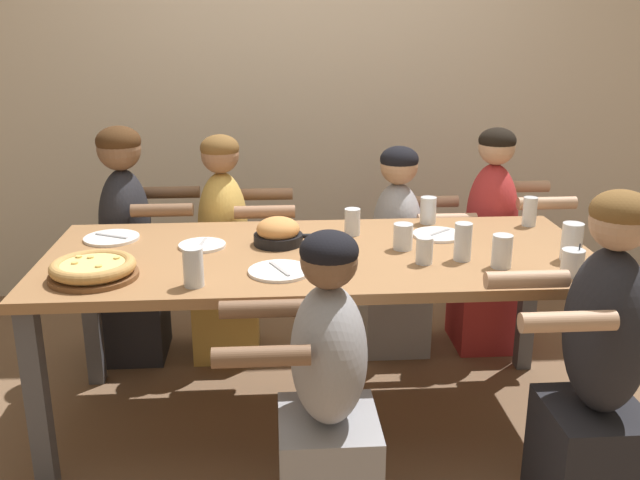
# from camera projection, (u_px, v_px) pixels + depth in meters

# --- Properties ---
(ground_plane) EXTENTS (18.00, 18.00, 0.00)m
(ground_plane) POSITION_uv_depth(u_px,v_px,m) (320.00, 418.00, 3.06)
(ground_plane) COLOR brown
(ground_plane) RESTS_ON ground
(restaurant_back_panel) EXTENTS (10.00, 0.06, 3.20)m
(restaurant_back_panel) POSITION_uv_depth(u_px,v_px,m) (301.00, 24.00, 4.05)
(restaurant_back_panel) COLOR beige
(restaurant_back_panel) RESTS_ON ground
(dining_table) EXTENTS (2.17, 0.92, 0.75)m
(dining_table) POSITION_uv_depth(u_px,v_px,m) (320.00, 270.00, 2.85)
(dining_table) COLOR #996B42
(dining_table) RESTS_ON ground
(pizza_board_main) EXTENTS (0.32, 0.32, 0.07)m
(pizza_board_main) POSITION_uv_depth(u_px,v_px,m) (93.00, 269.00, 2.54)
(pizza_board_main) COLOR brown
(pizza_board_main) RESTS_ON dining_table
(skillet_bowl) EXTENTS (0.29, 0.20, 0.11)m
(skillet_bowl) POSITION_uv_depth(u_px,v_px,m) (278.00, 233.00, 2.91)
(skillet_bowl) COLOR black
(skillet_bowl) RESTS_ON dining_table
(empty_plate_a) EXTENTS (0.23, 0.23, 0.02)m
(empty_plate_a) POSITION_uv_depth(u_px,v_px,m) (280.00, 271.00, 2.60)
(empty_plate_a) COLOR white
(empty_plate_a) RESTS_ON dining_table
(empty_plate_b) EXTENTS (0.22, 0.22, 0.02)m
(empty_plate_b) POSITION_uv_depth(u_px,v_px,m) (438.00, 235.00, 3.03)
(empty_plate_b) COLOR white
(empty_plate_b) RESTS_ON dining_table
(empty_plate_c) EXTENTS (0.19, 0.19, 0.02)m
(empty_plate_c) POSITION_uv_depth(u_px,v_px,m) (202.00, 245.00, 2.89)
(empty_plate_c) COLOR white
(empty_plate_c) RESTS_ON dining_table
(empty_plate_d) EXTENTS (0.23, 0.23, 0.02)m
(empty_plate_d) POSITION_uv_depth(u_px,v_px,m) (112.00, 238.00, 2.99)
(empty_plate_d) COLOR white
(empty_plate_d) RESTS_ON dining_table
(cocktail_glass_blue) EXTENTS (0.08, 0.08, 0.12)m
(cocktail_glass_blue) POSITION_uv_depth(u_px,v_px,m) (572.00, 264.00, 2.56)
(cocktail_glass_blue) COLOR silver
(cocktail_glass_blue) RESTS_ON dining_table
(drinking_glass_a) EXTENTS (0.07, 0.07, 0.14)m
(drinking_glass_a) POSITION_uv_depth(u_px,v_px,m) (193.00, 269.00, 2.46)
(drinking_glass_a) COLOR silver
(drinking_glass_a) RESTS_ON dining_table
(drinking_glass_b) EXTENTS (0.08, 0.08, 0.10)m
(drinking_glass_b) POSITION_uv_depth(u_px,v_px,m) (403.00, 238.00, 2.85)
(drinking_glass_b) COLOR silver
(drinking_glass_b) RESTS_ON dining_table
(drinking_glass_c) EXTENTS (0.06, 0.06, 0.13)m
(drinking_glass_c) POSITION_uv_depth(u_px,v_px,m) (530.00, 213.00, 3.17)
(drinking_glass_c) COLOR silver
(drinking_glass_c) RESTS_ON dining_table
(drinking_glass_d) EXTENTS (0.08, 0.08, 0.13)m
(drinking_glass_d) POSITION_uv_depth(u_px,v_px,m) (502.00, 253.00, 2.64)
(drinking_glass_d) COLOR silver
(drinking_glass_d) RESTS_ON dining_table
(drinking_glass_e) EXTENTS (0.07, 0.07, 0.15)m
(drinking_glass_e) POSITION_uv_depth(u_px,v_px,m) (463.00, 244.00, 2.72)
(drinking_glass_e) COLOR silver
(drinking_glass_e) RESTS_ON dining_table
(drinking_glass_f) EXTENTS (0.07, 0.07, 0.11)m
(drinking_glass_f) POSITION_uv_depth(u_px,v_px,m) (352.00, 224.00, 3.04)
(drinking_glass_f) COLOR silver
(drinking_glass_f) RESTS_ON dining_table
(drinking_glass_g) EXTENTS (0.06, 0.06, 0.10)m
(drinking_glass_g) POSITION_uv_depth(u_px,v_px,m) (424.00, 252.00, 2.69)
(drinking_glass_g) COLOR silver
(drinking_glass_g) RESTS_ON dining_table
(drinking_glass_h) EXTENTS (0.07, 0.07, 0.12)m
(drinking_glass_h) POSITION_uv_depth(u_px,v_px,m) (428.00, 212.00, 3.20)
(drinking_glass_h) COLOR silver
(drinking_glass_h) RESTS_ON dining_table
(drinking_glass_i) EXTENTS (0.08, 0.08, 0.15)m
(drinking_glass_i) POSITION_uv_depth(u_px,v_px,m) (572.00, 243.00, 2.72)
(drinking_glass_i) COLOR silver
(drinking_glass_i) RESTS_ON dining_table
(diner_far_right) EXTENTS (0.51, 0.40, 1.13)m
(diner_far_right) POSITION_uv_depth(u_px,v_px,m) (490.00, 250.00, 3.61)
(diner_far_right) COLOR #B22D2D
(diner_far_right) RESTS_ON ground
(diner_far_midright) EXTENTS (0.51, 0.40, 1.05)m
(diner_far_midright) POSITION_uv_depth(u_px,v_px,m) (397.00, 259.00, 3.59)
(diner_far_midright) COLOR #99999E
(diner_far_midright) RESTS_ON ground
(diner_near_right) EXTENTS (0.51, 0.40, 1.15)m
(diner_near_right) POSITION_uv_depth(u_px,v_px,m) (598.00, 379.00, 2.31)
(diner_near_right) COLOR #232328
(diner_near_right) RESTS_ON ground
(diner_far_midleft) EXTENTS (0.51, 0.40, 1.12)m
(diner_far_midleft) POSITION_uv_depth(u_px,v_px,m) (225.00, 258.00, 3.52)
(diner_far_midleft) COLOR gold
(diner_far_midleft) RESTS_ON ground
(diner_near_center) EXTENTS (0.51, 0.40, 1.05)m
(diner_near_center) POSITION_uv_depth(u_px,v_px,m) (327.00, 404.00, 2.27)
(diner_near_center) COLOR #99999E
(diner_near_center) RESTS_ON ground
(diner_far_left) EXTENTS (0.51, 0.40, 1.16)m
(diner_far_left) POSITION_uv_depth(u_px,v_px,m) (129.00, 253.00, 3.48)
(diner_far_left) COLOR #232328
(diner_far_left) RESTS_ON ground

